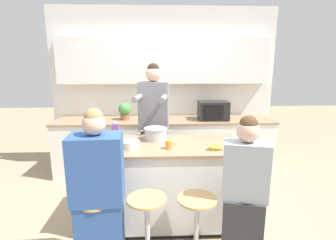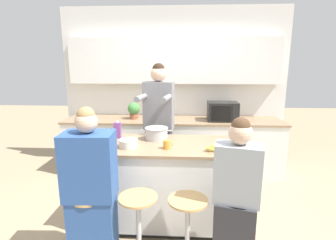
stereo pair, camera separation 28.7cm
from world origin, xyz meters
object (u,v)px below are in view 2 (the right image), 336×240
at_px(bar_stool_leftmost, 91,228).
at_px(bar_stool_center_left, 139,230).
at_px(person_wrapped_blanket, 91,194).
at_px(microwave, 222,111).
at_px(person_seated_near, 236,204).
at_px(fruit_bowl, 128,143).
at_px(coffee_cup_near, 166,144).
at_px(bar_stool_rightmost, 237,233).
at_px(banana_bunch, 212,148).
at_px(bar_stool_center_right, 187,233).
at_px(person_cooking, 159,130).
at_px(cooking_pot, 157,133).
at_px(juice_carton, 118,130).
at_px(potted_plant, 134,110).
at_px(kitchen_island, 168,183).

distance_m(bar_stool_leftmost, bar_stool_center_left, 0.43).
bearing_deg(person_wrapped_blanket, microwave, 53.13).
height_order(bar_stool_leftmost, person_seated_near, person_seated_near).
relative_size(bar_stool_leftmost, fruit_bowl, 3.40).
distance_m(bar_stool_center_left, coffee_cup_near, 0.85).
bearing_deg(bar_stool_rightmost, bar_stool_leftmost, -179.31).
xyz_separation_m(bar_stool_center_left, banana_bunch, (0.68, 0.48, 0.61)).
xyz_separation_m(bar_stool_leftmost, bar_stool_rightmost, (1.29, 0.02, 0.00)).
bearing_deg(bar_stool_center_right, person_cooking, 104.87).
relative_size(cooking_pot, juice_carton, 1.75).
bearing_deg(banana_bunch, bar_stool_center_left, -144.93).
xyz_separation_m(fruit_bowl, microwave, (1.19, 1.52, 0.07)).
bearing_deg(cooking_pot, bar_stool_rightmost, -46.98).
distance_m(bar_stool_leftmost, potted_plant, 2.23).
height_order(kitchen_island, bar_stool_center_left, kitchen_island).
relative_size(bar_stool_center_left, microwave, 1.42).
bearing_deg(bar_stool_center_right, microwave, 74.69).
bearing_deg(bar_stool_center_left, kitchen_island, 72.51).
height_order(bar_stool_center_left, coffee_cup_near, coffee_cup_near).
xyz_separation_m(person_seated_near, fruit_bowl, (-1.02, 0.57, 0.33)).
relative_size(bar_stool_center_right, bar_stool_rightmost, 1.00).
relative_size(kitchen_island, fruit_bowl, 8.27).
distance_m(kitchen_island, microwave, 1.69).
distance_m(microwave, potted_plant, 1.43).
distance_m(bar_stool_center_right, cooking_pot, 1.15).
bearing_deg(person_seated_near, juice_carton, 157.77).
distance_m(person_cooking, person_wrapped_blanket, 1.51).
height_order(person_seated_near, coffee_cup_near, person_seated_near).
distance_m(fruit_bowl, juice_carton, 0.40).
relative_size(bar_stool_leftmost, bar_stool_center_left, 1.00).
height_order(person_seated_near, juice_carton, person_seated_near).
distance_m(bar_stool_center_left, person_wrapped_blanket, 0.53).
xyz_separation_m(kitchen_island, bar_stool_leftmost, (-0.65, -0.68, -0.13)).
bearing_deg(fruit_bowl, bar_stool_leftmost, -114.05).
bearing_deg(coffee_cup_near, bar_stool_center_right, -68.10).
bearing_deg(bar_stool_center_left, cooking_pot, 84.81).
height_order(cooking_pot, banana_bunch, cooking_pot).
bearing_deg(microwave, coffee_cup_near, -117.05).
bearing_deg(person_wrapped_blanket, bar_stool_rightmost, -1.31).
bearing_deg(person_cooking, coffee_cup_near, -72.05).
relative_size(person_cooking, potted_plant, 6.59).
height_order(kitchen_island, cooking_pot, cooking_pot).
relative_size(fruit_bowl, microwave, 0.42).
relative_size(person_seated_near, juice_carton, 6.88).
xyz_separation_m(person_cooking, person_wrapped_blanket, (-0.45, -1.43, -0.21)).
bearing_deg(potted_plant, microwave, -2.12).
bearing_deg(bar_stool_rightmost, coffee_cup_near, 141.93).
distance_m(kitchen_island, person_seated_near, 0.95).
bearing_deg(person_cooking, bar_stool_rightmost, -52.15).
xyz_separation_m(person_seated_near, banana_bunch, (-0.15, 0.50, 0.32)).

